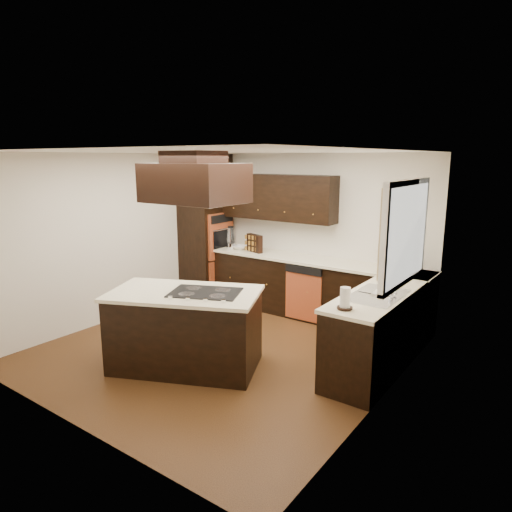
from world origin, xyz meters
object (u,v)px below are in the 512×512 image
Objects in this scene: oven_column at (206,237)px; range_hood at (194,183)px; island at (186,331)px; spice_rack at (255,243)px.

oven_column is 3.13m from range_hood.
island is at bearing -53.32° from oven_column.
range_hood reaches higher than oven_column.
island is at bearing -53.07° from spice_rack.
range_hood reaches higher than spice_rack.
oven_column is at bearing -158.33° from spice_rack.
island is at bearing -163.35° from range_hood.
oven_column is 1.05m from spice_rack.
oven_column is at bearing 129.74° from range_hood.
oven_column is 6.13× the size of spice_rack.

